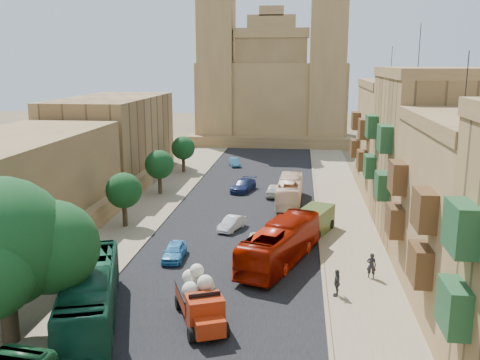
% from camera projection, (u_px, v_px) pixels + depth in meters
% --- Properties ---
extents(road_surface, '(14.00, 140.00, 0.01)m').
position_uv_depth(road_surface, '(245.00, 211.00, 52.04)').
color(road_surface, black).
rests_on(road_surface, ground).
extents(sidewalk_east, '(5.00, 140.00, 0.01)m').
position_uv_depth(sidewalk_east, '(343.00, 214.00, 50.99)').
color(sidewalk_east, '#827055').
rests_on(sidewalk_east, ground).
extents(sidewalk_west, '(5.00, 140.00, 0.01)m').
position_uv_depth(sidewalk_west, '(150.00, 208.00, 53.09)').
color(sidewalk_west, '#827055').
rests_on(sidewalk_west, ground).
extents(kerb_east, '(0.25, 140.00, 0.12)m').
position_uv_depth(kerb_east, '(317.00, 213.00, 51.26)').
color(kerb_east, '#827055').
rests_on(kerb_east, ground).
extents(kerb_west, '(0.25, 140.00, 0.12)m').
position_uv_depth(kerb_west, '(174.00, 208.00, 52.80)').
color(kerb_west, '#827055').
rests_on(kerb_west, ground).
extents(townhouse_c, '(9.00, 14.00, 17.40)m').
position_uv_depth(townhouse_c, '(431.00, 153.00, 43.93)').
color(townhouse_c, olive).
rests_on(townhouse_c, ground).
extents(townhouse_d, '(9.00, 14.00, 15.90)m').
position_uv_depth(townhouse_d, '(400.00, 138.00, 57.68)').
color(townhouse_d, olive).
rests_on(townhouse_d, ground).
extents(west_wall, '(1.00, 40.00, 1.80)m').
position_uv_depth(west_wall, '(80.00, 229.00, 43.53)').
color(west_wall, olive).
rests_on(west_wall, ground).
extents(west_building_mid, '(10.00, 22.00, 10.00)m').
position_uv_depth(west_building_mid, '(113.00, 138.00, 66.53)').
color(west_building_mid, olive).
rests_on(west_building_mid, ground).
extents(church, '(28.00, 22.50, 36.30)m').
position_uv_depth(church, '(273.00, 88.00, 97.13)').
color(church, olive).
rests_on(church, ground).
extents(ficus_tree, '(8.74, 8.04, 8.74)m').
position_uv_depth(ficus_tree, '(4.00, 247.00, 26.75)').
color(ficus_tree, '#35291A').
rests_on(ficus_tree, ground).
extents(street_tree_a, '(3.28, 3.28, 5.05)m').
position_uv_depth(street_tree_a, '(64.00, 232.00, 34.96)').
color(street_tree_a, '#35291A').
rests_on(street_tree_a, ground).
extents(street_tree_b, '(3.14, 3.14, 4.83)m').
position_uv_depth(street_tree_b, '(124.00, 191.00, 46.63)').
color(street_tree_b, '#35291A').
rests_on(street_tree_b, ground).
extents(street_tree_c, '(3.16, 3.16, 4.85)m').
position_uv_depth(street_tree_c, '(159.00, 165.00, 58.26)').
color(street_tree_c, '#35291A').
rests_on(street_tree_c, ground).
extents(street_tree_d, '(3.08, 3.08, 4.73)m').
position_uv_depth(street_tree_d, '(183.00, 148.00, 69.92)').
color(street_tree_d, '#35291A').
rests_on(street_tree_d, ground).
extents(red_truck, '(3.84, 5.68, 3.14)m').
position_uv_depth(red_truck, '(200.00, 299.00, 29.59)').
color(red_truck, '#9B260B').
rests_on(red_truck, ground).
extents(olive_pickup, '(3.83, 5.46, 2.07)m').
position_uv_depth(olive_pickup, '(313.00, 221.00, 45.27)').
color(olive_pickup, '#39491B').
rests_on(olive_pickup, ground).
extents(bus_green_north, '(5.92, 11.76, 3.20)m').
position_uv_depth(bus_green_north, '(90.00, 295.00, 29.61)').
color(bus_green_north, '#134A30').
rests_on(bus_green_north, ground).
extents(bus_red_east, '(5.88, 10.93, 2.98)m').
position_uv_depth(bus_red_east, '(281.00, 244.00, 38.27)').
color(bus_red_east, '#911101').
rests_on(bus_red_east, ground).
extents(bus_cream_east, '(2.57, 9.72, 2.69)m').
position_uv_depth(bus_cream_east, '(290.00, 191.00, 54.57)').
color(bus_cream_east, '#FFDAB3').
rests_on(bus_cream_east, ground).
extents(car_blue_a, '(1.58, 3.68, 1.24)m').
position_uv_depth(car_blue_a, '(174.00, 251.00, 39.28)').
color(car_blue_a, '#3A93CD').
rests_on(car_blue_a, ground).
extents(car_white_a, '(2.30, 3.70, 1.15)m').
position_uv_depth(car_white_a, '(232.00, 223.00, 46.18)').
color(car_white_a, white).
rests_on(car_white_a, ground).
extents(car_cream, '(2.77, 5.11, 1.36)m').
position_uv_depth(car_cream, '(261.00, 242.00, 41.13)').
color(car_cream, beige).
rests_on(car_cream, ground).
extents(car_dkblue, '(2.96, 4.93, 1.34)m').
position_uv_depth(car_dkblue, '(243.00, 185.00, 59.92)').
color(car_dkblue, '#152250').
rests_on(car_dkblue, ground).
extents(car_white_b, '(1.74, 4.04, 1.36)m').
position_uv_depth(car_white_b, '(274.00, 190.00, 57.77)').
color(car_white_b, silver).
rests_on(car_white_b, ground).
extents(car_blue_b, '(2.13, 3.58, 1.11)m').
position_uv_depth(car_blue_b, '(234.00, 162.00, 74.36)').
color(car_blue_b, teal).
rests_on(car_blue_b, ground).
extents(pedestrian_a, '(0.71, 0.54, 1.76)m').
position_uv_depth(pedestrian_a, '(371.00, 266.00, 35.82)').
color(pedestrian_a, black).
rests_on(pedestrian_a, ground).
extents(pedestrian_c, '(0.58, 1.07, 1.74)m').
position_uv_depth(pedestrian_c, '(337.00, 283.00, 33.05)').
color(pedestrian_c, '#3C3B3D').
rests_on(pedestrian_c, ground).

